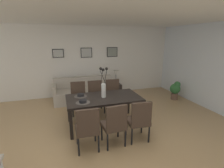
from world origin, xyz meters
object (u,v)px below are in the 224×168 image
at_px(dining_chair_mid_right, 113,93).
at_px(centerpiece_vase, 104,86).
at_px(dining_table, 104,100).
at_px(framed_picture_center, 86,53).
at_px(side_table, 116,91).
at_px(potted_plant, 175,89).
at_px(framed_picture_left, 58,53).
at_px(framed_picture_right, 112,52).
at_px(dining_chair_far_left, 115,123).
at_px(dining_chair_mid_left, 139,119).
at_px(bowl_near_right, 80,95).
at_px(dining_chair_near_left, 87,127).
at_px(bowl_near_left, 83,101).
at_px(dining_chair_far_right, 96,95).
at_px(sofa, 85,93).
at_px(dining_chair_near_right, 79,96).
at_px(table_lamp, 116,74).

height_order(dining_chair_mid_right, centerpiece_vase, centerpiece_vase).
relative_size(dining_table, framed_picture_center, 4.27).
bearing_deg(centerpiece_vase, framed_picture_center, 90.02).
height_order(side_table, potted_plant, potted_plant).
xyz_separation_m(dining_chair_mid_right, potted_plant, (2.38, 0.13, -0.14)).
height_order(framed_picture_left, framed_picture_right, framed_picture_right).
height_order(dining_chair_far_left, dining_chair_mid_right, same).
xyz_separation_m(side_table, framed_picture_left, (-1.94, 0.69, 1.37)).
bearing_deg(dining_chair_mid_right, dining_chair_mid_left, -90.30).
xyz_separation_m(dining_table, dining_chair_far_left, (-0.02, -0.92, -0.15)).
bearing_deg(side_table, centerpiece_vase, -116.97).
distance_m(dining_chair_mid_left, bowl_near_right, 1.58).
bearing_deg(dining_chair_near_left, dining_chair_far_left, -0.32).
bearing_deg(potted_plant, framed_picture_right, 141.75).
relative_size(dining_chair_mid_right, framed_picture_right, 2.16).
distance_m(side_table, framed_picture_center, 1.80).
height_order(dining_chair_far_left, side_table, dining_chair_far_left).
bearing_deg(dining_table, framed_picture_left, 111.75).
bearing_deg(side_table, framed_picture_center, 143.56).
bearing_deg(bowl_near_left, framed_picture_right, 60.60).
xyz_separation_m(bowl_near_left, potted_plant, (3.46, 1.24, -0.41)).
bearing_deg(dining_table, dining_chair_far_right, 90.89).
distance_m(dining_chair_mid_right, side_table, 1.06).
xyz_separation_m(sofa, potted_plant, (3.13, -0.90, 0.09)).
height_order(dining_chair_near_left, framed_picture_center, framed_picture_center).
distance_m(dining_chair_near_right, bowl_near_left, 1.16).
distance_m(dining_chair_far_right, dining_chair_mid_right, 0.55).
height_order(dining_chair_near_right, centerpiece_vase, centerpiece_vase).
distance_m(bowl_near_left, bowl_near_right, 0.44).
bearing_deg(framed_picture_center, bowl_near_left, -101.13).
height_order(dining_chair_near_left, framed_picture_left, framed_picture_left).
bearing_deg(centerpiece_vase, table_lamp, 63.03).
bearing_deg(bowl_near_left, dining_chair_mid_right, 45.97).
distance_m(dining_chair_mid_right, framed_picture_left, 2.51).
height_order(dining_chair_far_left, centerpiece_vase, centerpiece_vase).
bearing_deg(bowl_near_right, table_lamp, 47.59).
distance_m(side_table, framed_picture_left, 2.47).
bearing_deg(dining_chair_far_right, dining_table, -89.11).
bearing_deg(dining_table, dining_chair_near_right, 119.98).
bearing_deg(sofa, table_lamp, -4.23).
height_order(dining_chair_mid_left, framed_picture_center, framed_picture_center).
relative_size(dining_table, dining_chair_near_right, 1.96).
bearing_deg(dining_chair_near_right, bowl_near_right, -91.22).
bearing_deg(sofa, dining_chair_near_left, -96.95).
height_order(bowl_near_left, framed_picture_left, framed_picture_left).
distance_m(dining_chair_far_right, bowl_near_right, 0.89).
bearing_deg(framed_picture_right, dining_chair_mid_right, -106.14).
xyz_separation_m(dining_chair_near_right, dining_chair_far_right, (0.51, -0.02, 0.00)).
xyz_separation_m(dining_chair_far_left, framed_picture_left, (-0.99, 3.45, 1.12)).
relative_size(dining_chair_far_right, sofa, 0.44).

